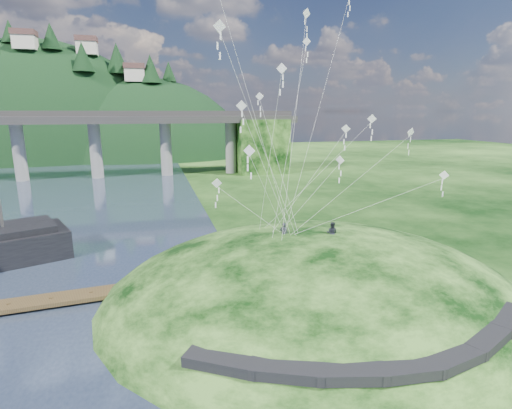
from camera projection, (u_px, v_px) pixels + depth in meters
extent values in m
plane|color=black|center=(224.00, 318.00, 29.42)|extent=(320.00, 320.00, 0.00)
ellipsoid|color=black|center=(314.00, 310.00, 33.63)|extent=(36.00, 32.00, 13.00)
cube|color=black|center=(223.00, 360.00, 21.06)|extent=(4.32, 3.62, 0.71)
cube|color=black|center=(287.00, 369.00, 20.23)|extent=(4.10, 2.97, 0.61)
cube|color=black|center=(350.00, 372.00, 20.04)|extent=(3.85, 2.37, 0.62)
cube|color=black|center=(407.00, 369.00, 20.37)|extent=(3.62, 1.83, 0.66)
cube|color=black|center=(454.00, 357.00, 21.30)|extent=(3.82, 2.27, 0.68)
cube|color=black|center=(486.00, 338.00, 22.92)|extent=(4.11, 2.97, 0.71)
cube|color=black|center=(506.00, 318.00, 25.12)|extent=(4.26, 3.43, 0.66)
cylinder|color=gray|center=(19.00, 151.00, 85.91)|extent=(2.60, 2.60, 13.00)
cylinder|color=gray|center=(96.00, 149.00, 89.76)|extent=(2.60, 2.60, 13.00)
cylinder|color=gray|center=(166.00, 148.00, 93.60)|extent=(2.60, 2.60, 13.00)
cylinder|color=gray|center=(231.00, 146.00, 97.45)|extent=(2.60, 2.60, 13.00)
cube|color=black|center=(260.00, 146.00, 99.31)|extent=(12.00, 11.00, 13.00)
ellipsoid|color=black|center=(47.00, 172.00, 139.49)|extent=(96.00, 68.00, 88.00)
ellipsoid|color=black|center=(151.00, 183.00, 141.56)|extent=(76.00, 56.00, 72.00)
cone|color=black|center=(9.00, 31.00, 117.55)|extent=(4.97, 4.97, 6.54)
cone|color=black|center=(51.00, 36.00, 118.77)|extent=(5.83, 5.83, 7.67)
cone|color=black|center=(82.00, 57.00, 117.71)|extent=(6.47, 6.47, 8.51)
cone|color=black|center=(117.00, 58.00, 126.35)|extent=(7.13, 7.13, 9.38)
cone|color=black|center=(150.00, 69.00, 124.96)|extent=(6.56, 6.56, 8.63)
cone|color=black|center=(169.00, 72.00, 131.74)|extent=(4.88, 4.88, 6.42)
cube|color=beige|center=(25.00, 43.00, 115.75)|extent=(6.00, 5.00, 4.00)
cube|color=brown|center=(24.00, 33.00, 115.14)|extent=(6.40, 5.40, 1.60)
cube|color=beige|center=(87.00, 48.00, 125.40)|extent=(6.00, 5.00, 4.00)
cube|color=brown|center=(86.00, 39.00, 124.78)|extent=(6.40, 5.40, 1.60)
cube|color=beige|center=(135.00, 75.00, 125.11)|extent=(6.00, 5.00, 4.00)
cube|color=brown|center=(134.00, 66.00, 124.50)|extent=(6.40, 5.40, 1.60)
cube|color=black|center=(16.00, 228.00, 40.57)|extent=(8.33, 7.70, 0.67)
cylinder|color=#2D2B2B|center=(1.00, 216.00, 39.59)|extent=(0.27, 0.27, 3.37)
cube|color=#3B2C18|center=(91.00, 294.00, 32.23)|extent=(13.69, 3.36, 0.34)
cylinder|color=#3B2C18|center=(9.00, 309.00, 30.35)|extent=(0.29, 0.29, 0.97)
cylinder|color=#3B2C18|center=(52.00, 303.00, 31.32)|extent=(0.29, 0.29, 0.97)
cylinder|color=#3B2C18|center=(91.00, 297.00, 32.29)|extent=(0.29, 0.29, 0.97)
cylinder|color=#3B2C18|center=(129.00, 292.00, 33.26)|extent=(0.29, 0.29, 0.97)
cylinder|color=#3B2C18|center=(164.00, 287.00, 34.22)|extent=(0.29, 0.29, 0.97)
imported|color=#242530|center=(284.00, 223.00, 33.08)|extent=(0.81, 0.71, 1.86)
imported|color=#242530|center=(332.00, 222.00, 33.03)|extent=(1.18, 1.15, 1.92)
cube|color=silver|center=(346.00, 129.00, 37.79)|extent=(0.73, 0.52, 0.82)
cube|color=silver|center=(345.00, 135.00, 37.93)|extent=(0.11, 0.05, 0.50)
cube|color=silver|center=(345.00, 142.00, 38.07)|extent=(0.11, 0.05, 0.50)
cube|color=silver|center=(345.00, 148.00, 38.21)|extent=(0.11, 0.05, 0.50)
cube|color=silver|center=(307.00, 14.00, 35.24)|extent=(0.83, 0.39, 0.87)
cube|color=silver|center=(306.00, 21.00, 35.38)|extent=(0.10, 0.09, 0.51)
cube|color=silver|center=(306.00, 29.00, 35.52)|extent=(0.10, 0.09, 0.51)
cube|color=silver|center=(306.00, 36.00, 35.66)|extent=(0.10, 0.09, 0.51)
cube|color=silver|center=(349.00, 2.00, 38.49)|extent=(0.11, 0.05, 0.47)
cube|color=silver|center=(349.00, 8.00, 38.62)|extent=(0.11, 0.05, 0.47)
cube|color=silver|center=(348.00, 15.00, 38.75)|extent=(0.11, 0.05, 0.47)
cube|color=silver|center=(340.00, 160.00, 32.72)|extent=(0.47, 0.68, 0.76)
cube|color=silver|center=(340.00, 167.00, 32.85)|extent=(0.09, 0.08, 0.46)
cube|color=silver|center=(339.00, 174.00, 32.97)|extent=(0.09, 0.08, 0.46)
cube|color=silver|center=(339.00, 180.00, 33.10)|extent=(0.09, 0.08, 0.46)
cube|color=silver|center=(307.00, 42.00, 34.15)|extent=(0.59, 0.48, 0.70)
cube|color=silver|center=(306.00, 48.00, 34.26)|extent=(0.09, 0.05, 0.42)
cube|color=silver|center=(306.00, 54.00, 34.38)|extent=(0.09, 0.05, 0.42)
cube|color=silver|center=(306.00, 61.00, 34.50)|extent=(0.09, 0.05, 0.42)
cube|color=silver|center=(241.00, 106.00, 28.66)|extent=(0.76, 0.32, 0.78)
cube|color=silver|center=(241.00, 114.00, 28.78)|extent=(0.10, 0.03, 0.46)
cube|color=silver|center=(242.00, 122.00, 28.91)|extent=(0.10, 0.03, 0.46)
cube|color=silver|center=(242.00, 130.00, 29.04)|extent=(0.10, 0.03, 0.46)
cube|color=silver|center=(260.00, 96.00, 34.33)|extent=(0.64, 0.40, 0.70)
cube|color=silver|center=(260.00, 102.00, 34.45)|extent=(0.09, 0.04, 0.42)
cube|color=silver|center=(260.00, 109.00, 34.57)|extent=(0.09, 0.04, 0.42)
cube|color=silver|center=(260.00, 115.00, 34.68)|extent=(0.09, 0.04, 0.42)
cube|color=silver|center=(372.00, 119.00, 33.56)|extent=(0.72, 0.33, 0.76)
cube|color=silver|center=(372.00, 125.00, 33.68)|extent=(0.10, 0.04, 0.44)
cube|color=silver|center=(371.00, 132.00, 33.80)|extent=(0.10, 0.04, 0.44)
cube|color=silver|center=(371.00, 138.00, 33.93)|extent=(0.10, 0.04, 0.44)
cube|color=silver|center=(282.00, 69.00, 26.17)|extent=(0.59, 0.46, 0.70)
cube|color=silver|center=(282.00, 77.00, 26.29)|extent=(0.09, 0.05, 0.41)
cube|color=silver|center=(281.00, 84.00, 26.40)|extent=(0.09, 0.05, 0.41)
cube|color=silver|center=(281.00, 92.00, 26.52)|extent=(0.09, 0.05, 0.41)
cube|color=silver|center=(219.00, 26.00, 23.03)|extent=(0.76, 0.25, 0.74)
cube|color=silver|center=(220.00, 36.00, 23.15)|extent=(0.10, 0.04, 0.44)
cube|color=silver|center=(220.00, 46.00, 23.27)|extent=(0.10, 0.04, 0.44)
cube|color=silver|center=(220.00, 56.00, 23.39)|extent=(0.10, 0.04, 0.44)
cube|color=silver|center=(444.00, 175.00, 31.57)|extent=(0.56, 0.54, 0.73)
cube|color=silver|center=(443.00, 182.00, 31.69)|extent=(0.09, 0.07, 0.43)
cube|color=silver|center=(443.00, 188.00, 31.81)|extent=(0.09, 0.07, 0.43)
cube|color=silver|center=(442.00, 194.00, 31.93)|extent=(0.09, 0.07, 0.43)
cube|color=silver|center=(249.00, 151.00, 23.22)|extent=(0.63, 0.40, 0.71)
cube|color=silver|center=(249.00, 159.00, 23.33)|extent=(0.09, 0.05, 0.41)
cube|color=silver|center=(249.00, 168.00, 23.45)|extent=(0.09, 0.05, 0.41)
cube|color=silver|center=(249.00, 176.00, 23.56)|extent=(0.09, 0.05, 0.41)
cube|color=silver|center=(217.00, 183.00, 31.12)|extent=(0.82, 0.29, 0.79)
cube|color=silver|center=(217.00, 190.00, 31.25)|extent=(0.11, 0.06, 0.47)
cube|color=silver|center=(217.00, 198.00, 31.38)|extent=(0.11, 0.06, 0.47)
cube|color=silver|center=(217.00, 205.00, 31.51)|extent=(0.11, 0.06, 0.47)
cube|color=silver|center=(411.00, 132.00, 32.27)|extent=(0.75, 0.27, 0.75)
cube|color=silver|center=(410.00, 139.00, 32.39)|extent=(0.09, 0.07, 0.45)
cube|color=silver|center=(410.00, 146.00, 32.52)|extent=(0.09, 0.07, 0.45)
cube|color=silver|center=(409.00, 153.00, 32.64)|extent=(0.09, 0.07, 0.45)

